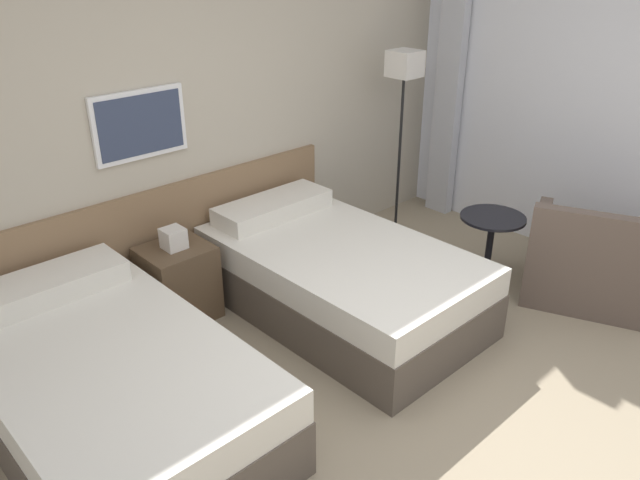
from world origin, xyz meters
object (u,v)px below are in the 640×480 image
at_px(side_table, 490,238).
at_px(armchair, 588,264).
at_px(floor_lamp, 404,85).
at_px(bed_near_door, 110,387).
at_px(bed_near_window, 339,277).
at_px(nightstand, 178,282).

height_order(side_table, armchair, armchair).
bearing_deg(armchair, floor_lamp, -16.61).
bearing_deg(floor_lamp, bed_near_door, -169.25).
relative_size(bed_near_door, armchair, 1.83).
bearing_deg(bed_near_window, floor_lamp, 23.92).
xyz_separation_m(nightstand, floor_lamp, (2.12, -0.14, 1.04)).
relative_size(bed_near_door, bed_near_window, 1.00).
bearing_deg(floor_lamp, bed_near_window, -156.08).
bearing_deg(nightstand, bed_near_door, -140.52).
bearing_deg(side_table, bed_near_door, 169.57).
distance_m(bed_near_window, side_table, 1.18).
bearing_deg(side_table, floor_lamp, 78.83).
height_order(bed_near_window, nightstand, nightstand).
bearing_deg(bed_near_window, bed_near_door, 180.00).
xyz_separation_m(bed_near_window, side_table, (1.06, -0.51, 0.13)).
height_order(bed_near_window, side_table, bed_near_window).
bearing_deg(nightstand, armchair, -37.89).
bearing_deg(bed_near_door, bed_near_window, 0.00).
height_order(bed_near_window, armchair, armchair).
bearing_deg(armchair, bed_near_window, 30.25).
bearing_deg(floor_lamp, side_table, -101.17).
relative_size(floor_lamp, armchair, 1.52).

